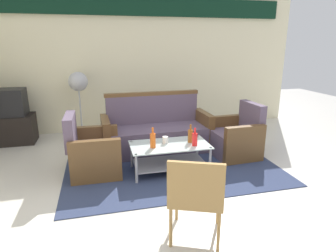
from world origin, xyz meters
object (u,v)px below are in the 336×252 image
object	(u,v)px
cup	(165,140)
wicker_chair	(196,193)
couch	(156,133)
coffee_table	(170,154)
armchair_right	(235,138)
bottle_orange	(153,140)
armchair_left	(93,154)
television	(7,102)
tv_stand	(11,129)
pedestal_fan	(78,86)
bottle_brown	(190,136)
bottle_red	(195,139)

from	to	relation	value
cup	wicker_chair	world-z (taller)	wicker_chair
couch	coffee_table	world-z (taller)	couch
armchair_right	cup	distance (m)	1.29
armchair_right	cup	world-z (taller)	armchair_right
bottle_orange	armchair_left	bearing A→B (deg)	160.04
television	tv_stand	bearing A→B (deg)	90.00
pedestal_fan	wicker_chair	distance (m)	3.67
pedestal_fan	bottle_brown	bearing A→B (deg)	-50.55
couch	armchair_left	xyz separation A→B (m)	(-1.04, -0.66, -0.03)
armchair_left	bottle_brown	size ratio (longest dim) A/B	3.24
bottle_red	tv_stand	size ratio (longest dim) A/B	0.31
coffee_table	pedestal_fan	world-z (taller)	pedestal_fan
tv_stand	pedestal_fan	xyz separation A→B (m)	(1.23, 0.05, 0.75)
wicker_chair	couch	bearing A→B (deg)	109.62
bottle_red	television	distance (m)	3.48
couch	bottle_red	xyz separation A→B (m)	(0.33, -1.01, 0.19)
bottle_red	pedestal_fan	world-z (taller)	pedestal_fan
tv_stand	bottle_orange	bearing A→B (deg)	-40.97
tv_stand	wicker_chair	bearing A→B (deg)	-55.25
television	armchair_left	bearing A→B (deg)	131.33
couch	armchair_left	distance (m)	1.23
coffee_table	tv_stand	distance (m)	3.13
bottle_red	cup	size ratio (longest dim) A/B	2.51
armchair_right	pedestal_fan	world-z (taller)	pedestal_fan
bottle_red	television	world-z (taller)	television
bottle_red	tv_stand	distance (m)	3.48
armchair_left	bottle_orange	distance (m)	0.88
television	bottle_brown	bearing A→B (deg)	146.61
bottle_orange	pedestal_fan	size ratio (longest dim) A/B	0.22
armchair_right	wicker_chair	world-z (taller)	armchair_right
armchair_left	cup	xyz separation A→B (m)	(1.00, -0.16, 0.17)
armchair_left	bottle_red	bearing A→B (deg)	76.28
bottle_red	wicker_chair	size ratio (longest dim) A/B	0.30
armchair_left	pedestal_fan	size ratio (longest dim) A/B	0.67
bottle_red	wicker_chair	distance (m)	1.47
couch	armchair_right	xyz separation A→B (m)	(1.20, -0.54, -0.03)
couch	pedestal_fan	bearing A→B (deg)	-41.46
cup	coffee_table	bearing A→B (deg)	-47.67
tv_stand	armchair_right	bearing A→B (deg)	-22.60
armchair_left	armchair_right	xyz separation A→B (m)	(2.24, 0.13, 0.00)
cup	tv_stand	distance (m)	3.07
armchair_right	bottle_red	xyz separation A→B (m)	(-0.87, -0.48, 0.22)
pedestal_fan	television	bearing A→B (deg)	-177.80
cup	pedestal_fan	size ratio (longest dim) A/B	0.08
armchair_left	bottle_orange	bearing A→B (deg)	70.54
armchair_left	couch	bearing A→B (deg)	123.01
armchair_right	tv_stand	xyz separation A→B (m)	(-3.70, 1.54, -0.03)
armchair_right	wicker_chair	distance (m)	2.30
bottle_orange	pedestal_fan	bearing A→B (deg)	116.92
bottle_orange	pedestal_fan	distance (m)	2.30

